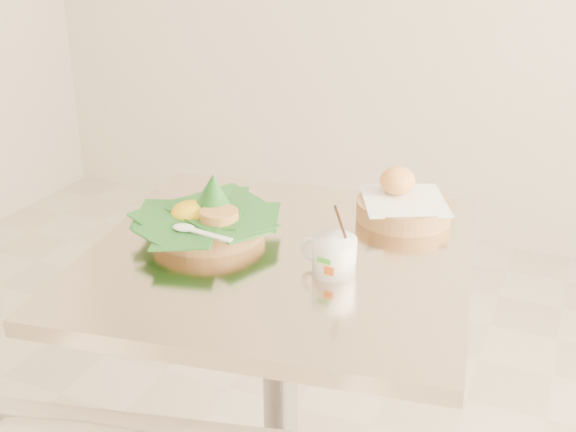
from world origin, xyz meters
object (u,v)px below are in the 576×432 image
at_px(rice_basket, 208,216).
at_px(coffee_mug, 333,254).
at_px(bread_basket, 402,204).
at_px(cafe_table, 280,351).

distance_m(rice_basket, coffee_mug, 0.29).
relative_size(rice_basket, coffee_mug, 2.08).
relative_size(rice_basket, bread_basket, 1.26).
bearing_deg(bread_basket, coffee_mug, -99.49).
height_order(rice_basket, bread_basket, rice_basket).
relative_size(cafe_table, coffee_mug, 5.98).
height_order(cafe_table, coffee_mug, coffee_mug).
distance_m(cafe_table, coffee_mug, 0.29).
bearing_deg(rice_basket, cafe_table, -5.58).
relative_size(cafe_table, bread_basket, 3.63).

